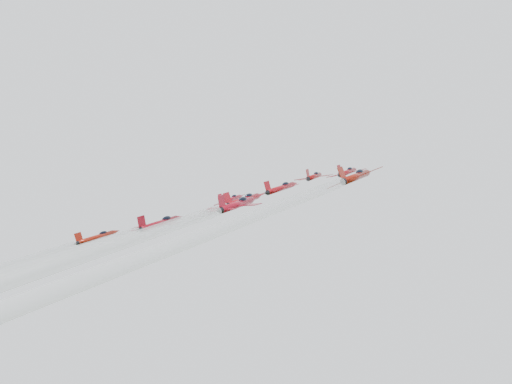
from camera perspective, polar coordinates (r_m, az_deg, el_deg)
The scene contains 6 objects.
jet_lead at distance 146.88m, azimuth 5.86°, elevation 1.58°, with size 10.36×13.31×8.27m.
jet_row2_left at distance 135.72m, azimuth -2.49°, elevation -0.70°, with size 8.62×11.08×6.88m.
jet_row2_center at distance 125.40m, azimuth 2.53°, elevation 0.43°, with size 10.28×13.21×8.21m.
jet_row2_right at distance 120.97m, azimuth 9.13°, elevation 2.00°, with size 8.79×11.29×7.01m.
jet_center at distance 70.73m, azimuth -20.46°, elevation -7.18°, with size 10.54×100.03×57.87m.
jet_rear_farright at distance 49.29m, azimuth -5.64°, elevation -5.08°, with size 9.98×94.71×54.79m.
Camera 1 is at (54.18, -91.77, 90.81)m, focal length 40.00 mm.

